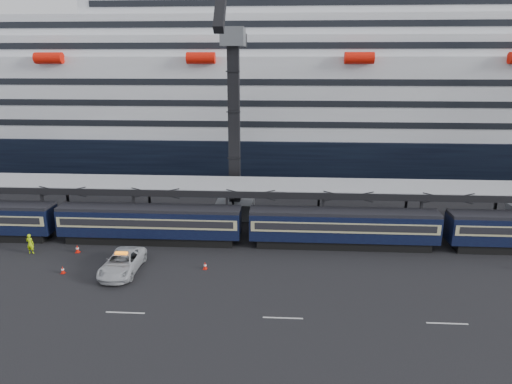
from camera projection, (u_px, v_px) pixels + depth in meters
The scene contains 10 objects.
ground at pixel (456, 297), 36.99m from camera, with size 260.00×260.00×0.00m, color black.
train at pixel (376, 227), 46.25m from camera, with size 133.05×3.00×4.05m.
canopy at pixel (415, 188), 48.96m from camera, with size 130.00×6.25×5.53m.
cruise_ship at pixel (361, 98), 77.72m from camera, with size 214.09×28.84×34.00m.
crane_dark_near at pixel (234, 119), 52.69m from camera, with size 4.50×17.75×35.08m.
pickup_truck at pixel (122, 263), 41.17m from camera, with size 2.95×6.39×1.78m, color #B4B6BB.
worker at pixel (30, 244), 45.14m from camera, with size 0.74×0.49×2.03m, color #B6E50C.
traffic_cone_a at pixel (63, 270), 41.05m from camera, with size 0.35×0.35×0.71m.
traffic_cone_b at pixel (77, 249), 45.49m from camera, with size 0.42×0.42×0.83m.
traffic_cone_c at pixel (205, 265), 41.88m from camera, with size 0.36×0.36×0.72m.
Camera 1 is at (-14.15, -34.10, 18.49)m, focal length 32.00 mm.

